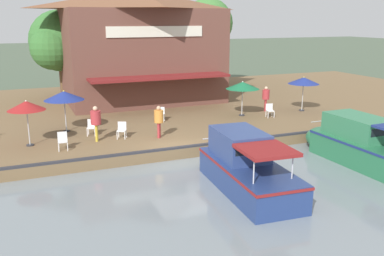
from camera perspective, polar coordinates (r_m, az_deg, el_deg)
ground_plane at (r=20.68m, az=-1.47°, el=-4.39°), size 220.00×220.00×0.00m
quay_deck at (r=30.77m, az=-8.88°, el=2.31°), size 22.00×56.00×0.60m
quay_edge_fender at (r=20.57m, az=-1.59°, el=-2.60°), size 0.20×50.40×0.10m
waterfront_restaurant at (r=33.26m, az=-7.20°, el=11.00°), size 10.93×11.56×9.27m
patio_umbrella_back_row at (r=29.49m, az=14.66°, el=6.13°), size 2.06×2.06×2.31m
patio_umbrella_by_entrance at (r=27.29m, az=6.77°, el=5.66°), size 2.12×2.12×2.22m
patio_umbrella_far_corner at (r=24.20m, az=-16.71°, el=4.15°), size 2.15×2.15×2.29m
patio_umbrella_near_quay_edge at (r=22.01m, az=-21.22°, el=2.79°), size 1.80×1.80×2.27m
cafe_chair_mid_patio at (r=27.37m, az=10.33°, el=2.41°), size 0.52×0.52×0.85m
cafe_chair_far_corner_seat at (r=21.15m, az=-16.87°, el=-1.54°), size 0.48×0.48×0.85m
cafe_chair_beside_entrance at (r=22.50m, az=-9.35°, el=-0.16°), size 0.58×0.58×0.85m
cafe_chair_under_first_umbrella at (r=25.95m, az=-4.19°, el=1.95°), size 0.59×0.59×0.85m
cafe_chair_facing_river at (r=23.39m, az=-13.25°, el=0.20°), size 0.56×0.56×0.85m
person_at_quay_edge at (r=29.01m, az=9.82°, el=4.26°), size 0.47×0.47×1.68m
person_near_entrance at (r=22.04m, az=-12.71°, el=1.17°), size 0.51×0.51×1.81m
person_mid_patio at (r=22.21m, az=-4.45°, el=1.36°), size 0.48×0.48×1.69m
motorboat_second_along at (r=17.45m, az=6.66°, el=-4.95°), size 6.60×2.57×2.21m
motorboat_mid_row at (r=21.47m, az=21.67°, el=-2.18°), size 7.41×2.37×2.22m
mooring_post at (r=26.58m, az=21.14°, el=1.13°), size 0.22×0.22×0.78m
tree_downstream_bank at (r=34.73m, az=-17.39°, el=10.79°), size 4.90×4.67×6.71m
tree_upstream_bank at (r=40.63m, az=2.08°, el=13.61°), size 4.80×4.57×7.91m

